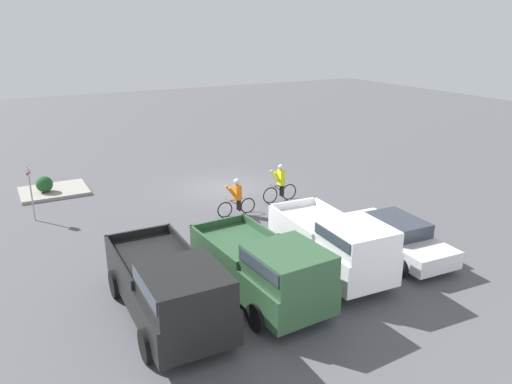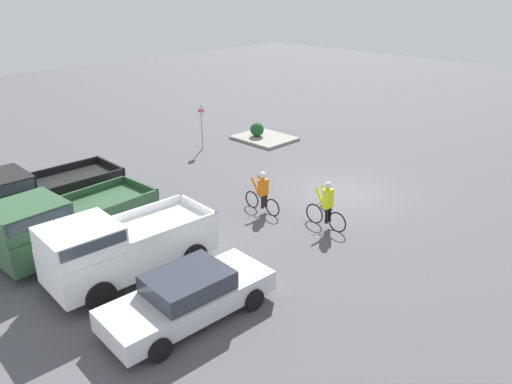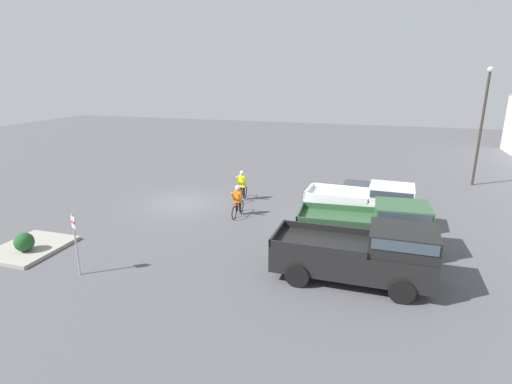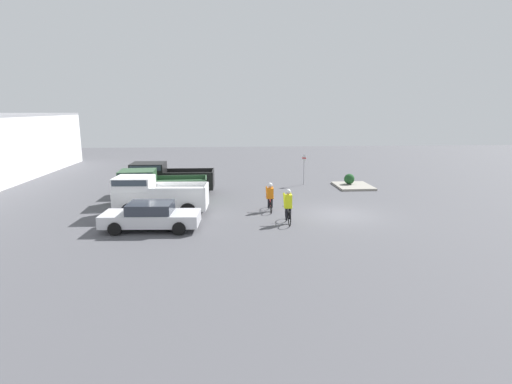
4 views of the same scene
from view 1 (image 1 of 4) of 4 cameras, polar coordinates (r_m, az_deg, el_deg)
name	(u,v)px [view 1 (image 1 of 4)]	position (r m, az deg, el deg)	size (l,w,h in m)	color
ground_plane	(224,188)	(25.07, -3.66, 0.51)	(80.00, 80.00, 0.00)	#4C4C51
sedan_0	(394,236)	(18.34, 15.54, -4.87)	(2.14, 4.68, 1.33)	silver
pickup_truck_0	(335,243)	(16.27, 9.00, -5.78)	(2.38, 5.03, 2.11)	white
pickup_truck_1	(266,267)	(14.62, 1.11, -8.62)	(2.46, 5.29, 2.07)	#2D5133
pickup_truck_2	(170,287)	(13.73, -9.77, -10.65)	(2.40, 5.52, 2.12)	black
cyclist_0	(237,196)	(21.20, -2.21, -0.51)	(1.79, 0.46, 1.65)	black
cyclist_1	(280,183)	(22.89, 2.80, 1.02)	(1.78, 0.46, 1.78)	black
fire_lane_sign	(30,188)	(22.36, -24.37, 0.44)	(0.17, 0.27, 2.37)	#9E9EA3
curb_island	(54,191)	(26.19, -22.10, 0.11)	(3.07, 2.54, 0.15)	gray
shrub	(44,184)	(25.84, -23.03, 0.83)	(0.77, 0.77, 0.77)	#1E4C23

